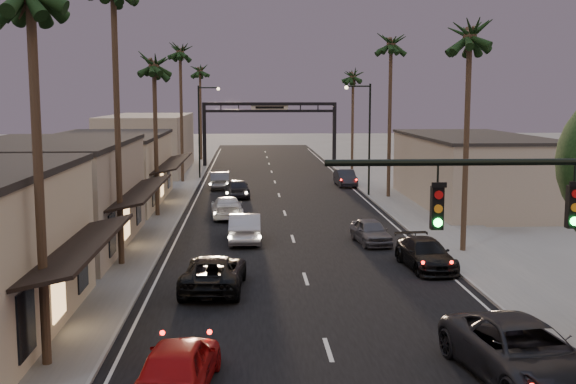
{
  "coord_description": "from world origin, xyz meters",
  "views": [
    {
      "loc": [
        -2.54,
        -12.14,
        8.13
      ],
      "look_at": [
        -0.2,
        29.46,
        2.5
      ],
      "focal_mm": 45.0,
      "sensor_mm": 36.0,
      "label": 1
    }
  ],
  "objects": [
    {
      "name": "oncoming_red",
      "position": [
        -4.47,
        7.0,
        0.79
      ],
      "size": [
        2.36,
        4.79,
        1.57
      ],
      "primitive_type": "imported",
      "rotation": [
        0.0,
        0.0,
        3.03
      ],
      "color": "#9B0B0B",
      "rests_on": "ground"
    },
    {
      "name": "palm_rb",
      "position": [
        8.6,
        44.0,
        12.42
      ],
      "size": [
        3.2,
        3.2,
        14.2
      ],
      "color": "#38281C",
      "rests_on": "ground"
    },
    {
      "name": "storefront_dist",
      "position": [
        -13.0,
        65.0,
        3.0
      ],
      "size": [
        8.0,
        20.0,
        6.0
      ],
      "primitive_type": "cube",
      "color": "gray",
      "rests_on": "ground"
    },
    {
      "name": "building_right",
      "position": [
        14.0,
        40.0,
        2.5
      ],
      "size": [
        8.0,
        18.0,
        5.0
      ],
      "primitive_type": "cube",
      "color": "gray",
      "rests_on": "ground"
    },
    {
      "name": "curbside_near",
      "position": [
        5.23,
        7.09,
        0.87
      ],
      "size": [
        3.7,
        6.56,
        1.73
      ],
      "primitive_type": "imported",
      "rotation": [
        0.0,
        0.0,
        0.14
      ],
      "color": "black",
      "rests_on": "ground"
    },
    {
      "name": "palm_ld",
      "position": [
        -8.6,
        55.0,
        12.42
      ],
      "size": [
        3.2,
        3.2,
        14.2
      ],
      "color": "#38281C",
      "rests_on": "ground"
    },
    {
      "name": "streetlight_left",
      "position": [
        -6.92,
        58.0,
        5.33
      ],
      "size": [
        2.13,
        0.3,
        9.0
      ],
      "color": "black",
      "rests_on": "ground"
    },
    {
      "name": "palm_far",
      "position": [
        -8.3,
        78.0,
        11.44
      ],
      "size": [
        3.2,
        3.2,
        13.2
      ],
      "color": "#38281C",
      "rests_on": "ground"
    },
    {
      "name": "arch",
      "position": [
        0.0,
        70.0,
        5.53
      ],
      "size": [
        15.2,
        0.4,
        7.27
      ],
      "color": "black",
      "rests_on": "ground"
    },
    {
      "name": "palm_ra",
      "position": [
        8.6,
        24.0,
        11.44
      ],
      "size": [
        3.2,
        3.2,
        13.2
      ],
      "color": "#38281C",
      "rests_on": "ground"
    },
    {
      "name": "oncoming_grey_far",
      "position": [
        -4.97,
        50.34,
        0.74
      ],
      "size": [
        1.76,
        4.58,
        1.49
      ],
      "primitive_type": "imported",
      "rotation": [
        0.0,
        0.0,
        3.18
      ],
      "color": "#4D4E52",
      "rests_on": "ground"
    },
    {
      "name": "palm_rc",
      "position": [
        8.6,
        64.0,
        10.47
      ],
      "size": [
        3.2,
        3.2,
        12.2
      ],
      "color": "#38281C",
      "rests_on": "ground"
    },
    {
      "name": "ground",
      "position": [
        0.0,
        40.0,
        0.0
      ],
      "size": [
        200.0,
        200.0,
        0.0
      ],
      "primitive_type": "plane",
      "color": "slate",
      "rests_on": "ground"
    },
    {
      "name": "oncoming_silver",
      "position": [
        -2.72,
        27.38,
        0.8
      ],
      "size": [
        1.72,
        4.89,
        1.61
      ],
      "primitive_type": "imported",
      "rotation": [
        0.0,
        0.0,
        3.14
      ],
      "color": "#A1A1A6",
      "rests_on": "ground"
    },
    {
      "name": "curbside_far",
      "position": [
        6.2,
        51.63,
        0.73
      ],
      "size": [
        1.73,
        4.5,
        1.46
      ],
      "primitive_type": "imported",
      "rotation": [
        0.0,
        0.0,
        0.04
      ],
      "color": "black",
      "rests_on": "ground"
    },
    {
      "name": "streetlight_right",
      "position": [
        6.92,
        45.0,
        5.33
      ],
      "size": [
        2.13,
        0.3,
        9.0
      ],
      "color": "black",
      "rests_on": "ground"
    },
    {
      "name": "oncoming_white",
      "position": [
        -3.93,
        35.36,
        0.72
      ],
      "size": [
        2.34,
        5.07,
        1.44
      ],
      "primitive_type": "imported",
      "rotation": [
        0.0,
        0.0,
        3.21
      ],
      "color": "silver",
      "rests_on": "ground"
    },
    {
      "name": "storefront_mid",
      "position": [
        -13.0,
        26.0,
        2.75
      ],
      "size": [
        8.0,
        14.0,
        5.5
      ],
      "primitive_type": "cube",
      "color": "gray",
      "rests_on": "ground"
    },
    {
      "name": "curbside_grey",
      "position": [
        4.19,
        26.45,
        0.68
      ],
      "size": [
        2.05,
        4.14,
        1.36
      ],
      "primitive_type": "imported",
      "rotation": [
        0.0,
        0.0,
        0.12
      ],
      "color": "#4A4A4E",
      "rests_on": "ground"
    },
    {
      "name": "road",
      "position": [
        0.0,
        45.0,
        0.0
      ],
      "size": [
        14.0,
        120.0,
        0.02
      ],
      "primitive_type": "cube",
      "color": "black",
      "rests_on": "ground"
    },
    {
      "name": "sidewalk_left",
      "position": [
        -9.5,
        52.0,
        0.06
      ],
      "size": [
        5.0,
        92.0,
        0.12
      ],
      "primitive_type": "cube",
      "color": "slate",
      "rests_on": "ground"
    },
    {
      "name": "curbside_black",
      "position": [
        5.79,
        20.62,
        0.7
      ],
      "size": [
        2.38,
        4.96,
        1.4
      ],
      "primitive_type": "imported",
      "rotation": [
        0.0,
        0.0,
        0.09
      ],
      "color": "black",
      "rests_on": "ground"
    },
    {
      "name": "storefront_far",
      "position": [
        -13.0,
        42.0,
        2.5
      ],
      "size": [
        8.0,
        16.0,
        5.0
      ],
      "primitive_type": "cube",
      "color": "beige",
      "rests_on": "ground"
    },
    {
      "name": "sidewalk_right",
      "position": [
        9.5,
        52.0,
        0.06
      ],
      "size": [
        5.0,
        92.0,
        0.12
      ],
      "primitive_type": "cube",
      "color": "slate",
      "rests_on": "ground"
    },
    {
      "name": "oncoming_pickup",
      "position": [
        -3.98,
        17.42,
        0.74
      ],
      "size": [
        2.81,
        5.48,
        1.48
      ],
      "primitive_type": "imported",
      "rotation": [
        0.0,
        0.0,
        3.07
      ],
      "color": "black",
      "rests_on": "ground"
    },
    {
      "name": "oncoming_dgrey",
      "position": [
        -3.39,
        44.84,
        0.76
      ],
      "size": [
        2.31,
        4.63,
        1.51
      ],
      "primitive_type": "imported",
      "rotation": [
        0.0,
        0.0,
        3.26
      ],
      "color": "black",
      "rests_on": "ground"
    },
    {
      "name": "palm_lc",
      "position": [
        -8.6,
        36.0,
        10.47
      ],
      "size": [
        3.2,
        3.2,
        12.2
      ],
      "color": "#38281C",
      "rests_on": "ground"
    }
  ]
}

